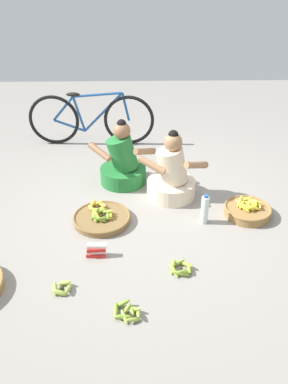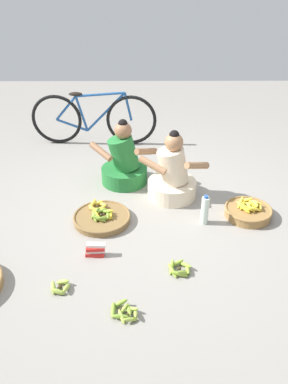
{
  "view_description": "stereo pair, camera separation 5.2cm",
  "coord_description": "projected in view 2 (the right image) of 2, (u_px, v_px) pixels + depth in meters",
  "views": [
    {
      "loc": [
        -0.07,
        -3.2,
        2.17
      ],
      "look_at": [
        0.0,
        -0.2,
        0.35
      ],
      "focal_mm": 35.46,
      "sensor_mm": 36.0,
      "label": 1
    },
    {
      "loc": [
        -0.02,
        -3.2,
        2.17
      ],
      "look_at": [
        0.0,
        -0.2,
        0.35
      ],
      "focal_mm": 35.46,
      "sensor_mm": 36.0,
      "label": 2
    }
  ],
  "objects": [
    {
      "name": "ground_plane",
      "position": [
        144.0,
        211.0,
        3.86
      ],
      "size": [
        10.0,
        10.0,
        0.0
      ],
      "primitive_type": "plane",
      "color": "gray"
    },
    {
      "name": "vendor_woman_front",
      "position": [
        172.0,
        177.0,
        3.99
      ],
      "size": [
        0.74,
        0.52,
        0.76
      ],
      "color": "beige",
      "rests_on": "ground"
    },
    {
      "name": "vendor_woman_behind",
      "position": [
        124.0,
        163.0,
        4.26
      ],
      "size": [
        0.76,
        0.52,
        0.76
      ],
      "color": "#237233",
      "rests_on": "ground"
    },
    {
      "name": "bicycle_leaning",
      "position": [
        94.0,
        119.0,
        5.14
      ],
      "size": [
        1.7,
        0.1,
        0.73
      ],
      "color": "black",
      "rests_on": "ground"
    },
    {
      "name": "banana_basket_front_center",
      "position": [
        248.0,
        211.0,
        3.76
      ],
      "size": [
        0.47,
        0.47,
        0.17
      ],
      "color": "olive",
      "rests_on": "ground"
    },
    {
      "name": "banana_basket_back_center",
      "position": [
        102.0,
        217.0,
        3.7
      ],
      "size": [
        0.56,
        0.56,
        0.13
      ],
      "color": "brown",
      "rests_on": "ground"
    },
    {
      "name": "loose_bananas_near_bicycle",
      "position": [
        179.0,
        269.0,
        3.1
      ],
      "size": [
        0.22,
        0.22,
        0.09
      ],
      "color": "#8CAD38",
      "rests_on": "ground"
    },
    {
      "name": "loose_bananas_mid_left",
      "position": [
        60.0,
        287.0,
        2.92
      ],
      "size": [
        0.16,
        0.16,
        0.07
      ],
      "color": "#9EB747",
      "rests_on": "ground"
    },
    {
      "name": "loose_bananas_back_right",
      "position": [
        124.0,
        311.0,
        2.72
      ],
      "size": [
        0.21,
        0.21,
        0.08
      ],
      "color": "olive",
      "rests_on": "ground"
    },
    {
      "name": "water_bottle",
      "position": [
        205.0,
        210.0,
        3.62
      ],
      "size": [
        0.08,
        0.08,
        0.31
      ],
      "color": "silver",
      "rests_on": "ground"
    },
    {
      "name": "packet_carton_stack",
      "position": [
        96.0,
        250.0,
        3.25
      ],
      "size": [
        0.18,
        0.07,
        0.12
      ],
      "color": "red",
      "rests_on": "ground"
    }
  ]
}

